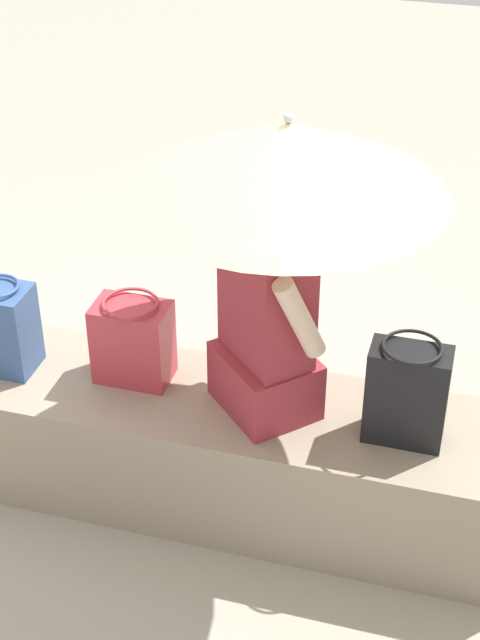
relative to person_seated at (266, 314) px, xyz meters
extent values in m
plane|color=#9E9384|center=(0.18, 0.01, -0.86)|extent=(14.00, 14.00, 0.00)
cube|color=gray|center=(0.18, 0.01, -0.62)|extent=(2.25, 0.54, 0.47)
cube|color=#992D38|center=(0.00, 0.00, -0.28)|extent=(0.44, 0.44, 0.22)
cube|color=#992D38|center=(0.00, 0.00, 0.07)|extent=(0.37, 0.37, 0.48)
sphere|color=beige|center=(0.00, 0.00, 0.41)|extent=(0.20, 0.20, 0.20)
cylinder|color=beige|center=(0.14, -0.14, 0.10)|extent=(0.19, 0.19, 0.32)
cylinder|color=beige|center=(-0.14, 0.14, 0.10)|extent=(0.19, 0.19, 0.32)
cylinder|color=#B7B7BC|center=(-0.07, 0.07, 0.16)|extent=(0.02, 0.02, 1.10)
cone|color=#DBBC7F|center=(-0.07, 0.07, 0.60)|extent=(0.98, 0.98, 0.22)
sphere|color=#B7B7BC|center=(-0.07, 0.07, 0.72)|extent=(0.03, 0.03, 0.03)
cube|color=#335184|center=(0.99, 0.03, -0.22)|extent=(0.22, 0.18, 0.33)
cube|color=black|center=(-0.49, 0.04, -0.21)|extent=(0.27, 0.14, 0.36)
torus|color=black|center=(-0.49, 0.04, -0.02)|extent=(0.20, 0.20, 0.01)
cube|color=#B2333D|center=(0.50, -0.03, -0.24)|extent=(0.27, 0.17, 0.31)
torus|color=#B2333D|center=(0.50, -0.03, -0.07)|extent=(0.20, 0.20, 0.01)
camera|label=1|loc=(-0.67, 2.67, 1.79)|focal=55.29mm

